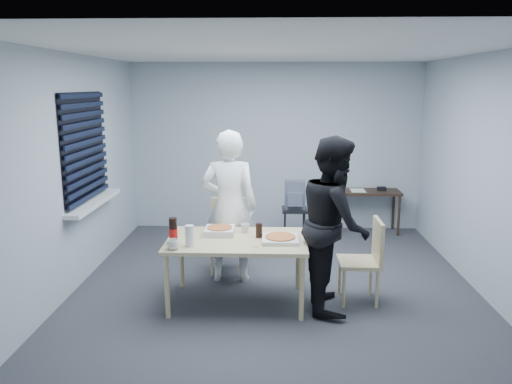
{
  "coord_description": "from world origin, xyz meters",
  "views": [
    {
      "loc": [
        -0.03,
        -5.3,
        2.24
      ],
      "look_at": [
        -0.22,
        0.1,
        1.09
      ],
      "focal_mm": 35.0,
      "sensor_mm": 36.0,
      "label": 1
    }
  ],
  "objects_px": {
    "stool": "(295,216)",
    "soda_bottle": "(173,232)",
    "chair_right": "(367,255)",
    "person_white": "(229,207)",
    "backpack": "(295,195)",
    "chair_far": "(228,229)",
    "side_table": "(367,195)",
    "dining_table": "(237,244)",
    "person_black": "(334,224)",
    "mug_a": "(173,244)",
    "mug_b": "(245,228)"
  },
  "relations": [
    {
      "from": "stool",
      "to": "soda_bottle",
      "type": "bearing_deg",
      "value": -119.09
    },
    {
      "from": "chair_right",
      "to": "person_white",
      "type": "height_order",
      "value": "person_white"
    },
    {
      "from": "backpack",
      "to": "chair_right",
      "type": "bearing_deg",
      "value": -71.8
    },
    {
      "from": "chair_far",
      "to": "backpack",
      "type": "height_order",
      "value": "backpack"
    },
    {
      "from": "side_table",
      "to": "backpack",
      "type": "xyz_separation_m",
      "value": [
        -1.14,
        -0.53,
        0.11
      ]
    },
    {
      "from": "dining_table",
      "to": "chair_far",
      "type": "relative_size",
      "value": 1.61
    },
    {
      "from": "person_black",
      "to": "side_table",
      "type": "xyz_separation_m",
      "value": [
        0.83,
        2.71,
        -0.3
      ]
    },
    {
      "from": "side_table",
      "to": "soda_bottle",
      "type": "distance_m",
      "value": 3.77
    },
    {
      "from": "person_white",
      "to": "soda_bottle",
      "type": "distance_m",
      "value": 0.96
    },
    {
      "from": "mug_a",
      "to": "mug_b",
      "type": "height_order",
      "value": "mug_a"
    },
    {
      "from": "chair_right",
      "to": "backpack",
      "type": "height_order",
      "value": "backpack"
    },
    {
      "from": "mug_a",
      "to": "soda_bottle",
      "type": "height_order",
      "value": "soda_bottle"
    },
    {
      "from": "side_table",
      "to": "stool",
      "type": "distance_m",
      "value": 1.27
    },
    {
      "from": "dining_table",
      "to": "chair_right",
      "type": "bearing_deg",
      "value": 3.26
    },
    {
      "from": "person_white",
      "to": "side_table",
      "type": "bearing_deg",
      "value": -133.83
    },
    {
      "from": "backpack",
      "to": "mug_b",
      "type": "distance_m",
      "value": 1.97
    },
    {
      "from": "chair_far",
      "to": "person_black",
      "type": "height_order",
      "value": "person_black"
    },
    {
      "from": "chair_far",
      "to": "mug_b",
      "type": "relative_size",
      "value": 8.9
    },
    {
      "from": "stool",
      "to": "backpack",
      "type": "distance_m",
      "value": 0.31
    },
    {
      "from": "soda_bottle",
      "to": "dining_table",
      "type": "bearing_deg",
      "value": 18.01
    },
    {
      "from": "person_white",
      "to": "stool",
      "type": "bearing_deg",
      "value": -118.27
    },
    {
      "from": "person_white",
      "to": "soda_bottle",
      "type": "relative_size",
      "value": 6.53
    },
    {
      "from": "person_black",
      "to": "stool",
      "type": "bearing_deg",
      "value": 7.94
    },
    {
      "from": "person_black",
      "to": "backpack",
      "type": "distance_m",
      "value": 2.2
    },
    {
      "from": "chair_right",
      "to": "mug_b",
      "type": "relative_size",
      "value": 8.9
    },
    {
      "from": "person_black",
      "to": "chair_far",
      "type": "bearing_deg",
      "value": 48.89
    },
    {
      "from": "mug_b",
      "to": "soda_bottle",
      "type": "relative_size",
      "value": 0.37
    },
    {
      "from": "stool",
      "to": "backpack",
      "type": "height_order",
      "value": "backpack"
    },
    {
      "from": "person_white",
      "to": "backpack",
      "type": "bearing_deg",
      "value": -118.47
    },
    {
      "from": "soda_bottle",
      "to": "chair_far",
      "type": "bearing_deg",
      "value": 69.91
    },
    {
      "from": "soda_bottle",
      "to": "mug_a",
      "type": "bearing_deg",
      "value": -80.64
    },
    {
      "from": "dining_table",
      "to": "stool",
      "type": "relative_size",
      "value": 2.87
    },
    {
      "from": "dining_table",
      "to": "mug_a",
      "type": "xyz_separation_m",
      "value": [
        -0.59,
        -0.35,
        0.11
      ]
    },
    {
      "from": "chair_right",
      "to": "side_table",
      "type": "relative_size",
      "value": 0.89
    },
    {
      "from": "side_table",
      "to": "backpack",
      "type": "height_order",
      "value": "backpack"
    },
    {
      "from": "side_table",
      "to": "mug_b",
      "type": "relative_size",
      "value": 9.95
    },
    {
      "from": "backpack",
      "to": "mug_b",
      "type": "bearing_deg",
      "value": -108.18
    },
    {
      "from": "side_table",
      "to": "backpack",
      "type": "bearing_deg",
      "value": -154.9
    },
    {
      "from": "stool",
      "to": "person_black",
      "type": "bearing_deg",
      "value": -82.06
    },
    {
      "from": "person_black",
      "to": "soda_bottle",
      "type": "height_order",
      "value": "person_black"
    },
    {
      "from": "backpack",
      "to": "soda_bottle",
      "type": "xyz_separation_m",
      "value": [
        -1.3,
        -2.33,
        0.13
      ]
    },
    {
      "from": "dining_table",
      "to": "mug_b",
      "type": "bearing_deg",
      "value": 73.95
    },
    {
      "from": "person_white",
      "to": "mug_a",
      "type": "bearing_deg",
      "value": 64.73
    },
    {
      "from": "person_black",
      "to": "chair_right",
      "type": "bearing_deg",
      "value": -71.26
    },
    {
      "from": "chair_right",
      "to": "stool",
      "type": "bearing_deg",
      "value": 108.17
    },
    {
      "from": "dining_table",
      "to": "side_table",
      "type": "xyz_separation_m",
      "value": [
        1.82,
        2.66,
        -0.05
      ]
    },
    {
      "from": "side_table",
      "to": "chair_far",
      "type": "bearing_deg",
      "value": -140.07
    },
    {
      "from": "soda_bottle",
      "to": "person_black",
      "type": "bearing_deg",
      "value": 5.4
    },
    {
      "from": "chair_far",
      "to": "side_table",
      "type": "distance_m",
      "value": 2.62
    },
    {
      "from": "dining_table",
      "to": "backpack",
      "type": "xyz_separation_m",
      "value": [
        0.68,
        2.13,
        0.06
      ]
    }
  ]
}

